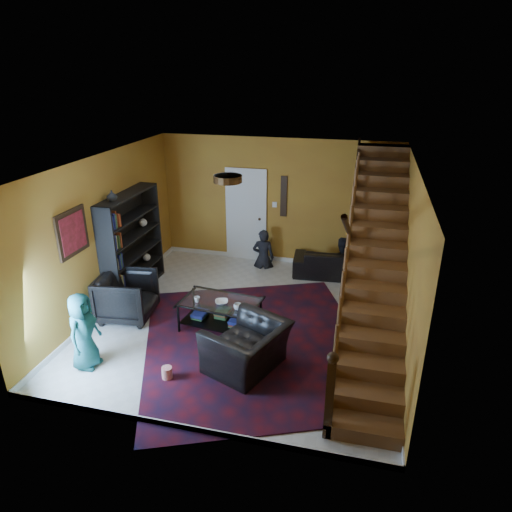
# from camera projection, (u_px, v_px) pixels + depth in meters

# --- Properties ---
(floor) EXTENTS (5.50, 5.50, 0.00)m
(floor) POSITION_uv_depth(u_px,v_px,m) (245.00, 320.00, 8.12)
(floor) COLOR beige
(floor) RESTS_ON ground
(room) EXTENTS (5.50, 5.50, 5.50)m
(room) POSITION_uv_depth(u_px,v_px,m) (200.00, 278.00, 9.59)
(room) COLOR #B28327
(room) RESTS_ON ground
(staircase) EXTENTS (0.95, 5.02, 3.18)m
(staircase) POSITION_uv_depth(u_px,v_px,m) (375.00, 260.00, 7.10)
(staircase) COLOR brown
(staircase) RESTS_ON floor
(bookshelf) EXTENTS (0.35, 1.80, 2.00)m
(bookshelf) POSITION_uv_depth(u_px,v_px,m) (133.00, 246.00, 8.82)
(bookshelf) COLOR black
(bookshelf) RESTS_ON floor
(door) EXTENTS (0.82, 0.05, 2.05)m
(door) POSITION_uv_depth(u_px,v_px,m) (246.00, 217.00, 10.31)
(door) COLOR silver
(door) RESTS_ON floor
(framed_picture) EXTENTS (0.04, 0.74, 0.74)m
(framed_picture) POSITION_uv_depth(u_px,v_px,m) (72.00, 233.00, 7.21)
(framed_picture) COLOR maroon
(framed_picture) RESTS_ON room
(wall_hanging) EXTENTS (0.14, 0.03, 0.90)m
(wall_hanging) POSITION_uv_depth(u_px,v_px,m) (284.00, 196.00, 9.92)
(wall_hanging) COLOR black
(wall_hanging) RESTS_ON room
(ceiling_fixture) EXTENTS (0.40, 0.40, 0.10)m
(ceiling_fixture) POSITION_uv_depth(u_px,v_px,m) (228.00, 179.00, 6.34)
(ceiling_fixture) COLOR #3F2814
(ceiling_fixture) RESTS_ON room
(rug) EXTENTS (4.77, 5.04, 0.02)m
(rug) POSITION_uv_depth(u_px,v_px,m) (255.00, 343.00, 7.43)
(rug) COLOR #490D15
(rug) RESTS_ON floor
(sofa) EXTENTS (2.05, 0.93, 0.58)m
(sofa) POSITION_uv_depth(u_px,v_px,m) (341.00, 263.00, 9.73)
(sofa) COLOR black
(sofa) RESTS_ON floor
(armchair_left) EXTENTS (1.03, 1.01, 0.84)m
(armchair_left) POSITION_uv_depth(u_px,v_px,m) (127.00, 296.00, 8.06)
(armchair_left) COLOR black
(armchair_left) RESTS_ON floor
(armchair_right) EXTENTS (1.33, 1.40, 0.73)m
(armchair_right) POSITION_uv_depth(u_px,v_px,m) (247.00, 347.00, 6.71)
(armchair_right) COLOR black
(armchair_right) RESTS_ON floor
(person_adult_a) EXTENTS (0.51, 0.37, 1.33)m
(person_adult_a) POSITION_uv_depth(u_px,v_px,m) (263.00, 258.00, 10.19)
(person_adult_a) COLOR black
(person_adult_a) RESTS_ON sofa
(person_adult_b) EXTENTS (0.70, 0.58, 1.31)m
(person_adult_b) POSITION_uv_depth(u_px,v_px,m) (341.00, 266.00, 9.81)
(person_adult_b) COLOR black
(person_adult_b) RESTS_ON sofa
(person_child) EXTENTS (0.40, 0.60, 1.20)m
(person_child) POSITION_uv_depth(u_px,v_px,m) (83.00, 331.00, 6.68)
(person_child) COLOR #19565F
(person_child) RESTS_ON armchair_left
(coffee_table) EXTENTS (1.40, 0.92, 0.50)m
(coffee_table) POSITION_uv_depth(u_px,v_px,m) (221.00, 312.00, 7.81)
(coffee_table) COLOR black
(coffee_table) RESTS_ON floor
(cup_a) EXTENTS (0.16, 0.16, 0.10)m
(cup_a) POSITION_uv_depth(u_px,v_px,m) (238.00, 307.00, 7.45)
(cup_a) COLOR #999999
(cup_a) RESTS_ON coffee_table
(cup_b) EXTENTS (0.13, 0.13, 0.09)m
(cup_b) POSITION_uv_depth(u_px,v_px,m) (197.00, 299.00, 7.69)
(cup_b) COLOR #999999
(cup_b) RESTS_ON coffee_table
(bowl) EXTENTS (0.28, 0.28, 0.05)m
(bowl) POSITION_uv_depth(u_px,v_px,m) (222.00, 302.00, 7.65)
(bowl) COLOR #999999
(bowl) RESTS_ON coffee_table
(vase) EXTENTS (0.18, 0.18, 0.19)m
(vase) POSITION_uv_depth(u_px,v_px,m) (112.00, 196.00, 7.93)
(vase) COLOR #999999
(vase) RESTS_ON bookshelf
(popcorn_bucket) EXTENTS (0.20, 0.20, 0.18)m
(popcorn_bucket) POSITION_uv_depth(u_px,v_px,m) (167.00, 373.00, 6.57)
(popcorn_bucket) COLOR red
(popcorn_bucket) RESTS_ON rug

